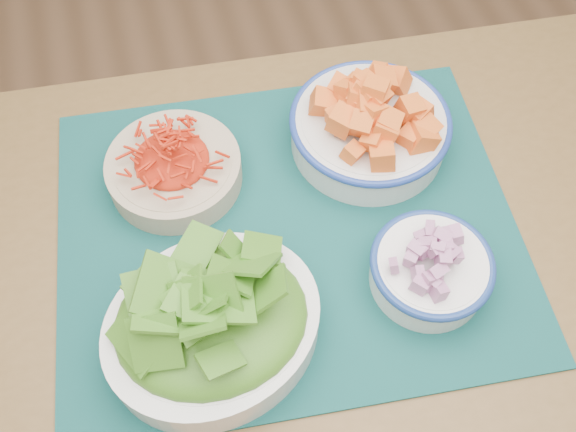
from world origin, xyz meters
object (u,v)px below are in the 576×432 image
object	(u,v)px
placemat	(288,229)
lettuce_bowl	(212,321)
table	(324,300)
squash_bowl	(371,120)
carrot_bowl	(173,165)
onion_bowl	(432,266)

from	to	relation	value
placemat	lettuce_bowl	bearing A→B (deg)	-129.49
table	lettuce_bowl	distance (m)	0.23
placemat	squash_bowl	size ratio (longest dim) A/B	2.26
table	carrot_bowl	world-z (taller)	carrot_bowl
squash_bowl	onion_bowl	xyz separation A→B (m)	(-0.00, -0.22, -0.01)
carrot_bowl	squash_bowl	world-z (taller)	squash_bowl
lettuce_bowl	onion_bowl	size ratio (longest dim) A/B	1.62
placemat	squash_bowl	distance (m)	0.19
lettuce_bowl	placemat	bearing A→B (deg)	28.82
table	carrot_bowl	xyz separation A→B (m)	(-0.16, 0.18, 0.14)
squash_bowl	lettuce_bowl	xyz separation A→B (m)	(-0.27, -0.23, 0.00)
carrot_bowl	onion_bowl	distance (m)	0.36
squash_bowl	lettuce_bowl	size ratio (longest dim) A/B	0.87
carrot_bowl	lettuce_bowl	bearing A→B (deg)	-89.33
table	onion_bowl	world-z (taller)	onion_bowl
carrot_bowl	squash_bowl	bearing A→B (deg)	-2.56
onion_bowl	table	bearing A→B (deg)	153.30
table	placemat	world-z (taller)	placemat
carrot_bowl	lettuce_bowl	world-z (taller)	lettuce_bowl
table	onion_bowl	size ratio (longest dim) A/B	6.42
table	squash_bowl	size ratio (longest dim) A/B	4.55
squash_bowl	lettuce_bowl	bearing A→B (deg)	-139.93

